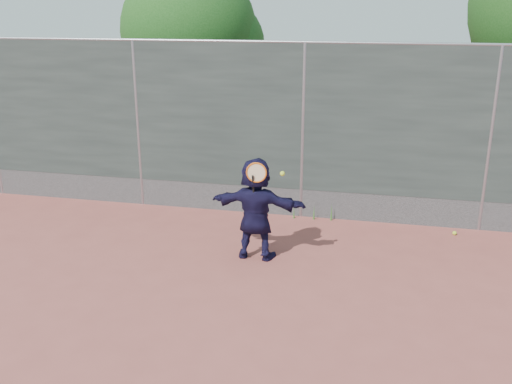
# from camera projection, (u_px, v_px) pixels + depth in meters

# --- Properties ---
(ground) EXTENTS (80.00, 80.00, 0.00)m
(ground) POSITION_uv_depth(u_px,v_px,m) (259.00, 315.00, 6.90)
(ground) COLOR #9E4C42
(ground) RESTS_ON ground
(player) EXTENTS (1.44, 0.53, 1.52)m
(player) POSITION_uv_depth(u_px,v_px,m) (256.00, 209.00, 8.26)
(player) COLOR #161334
(player) RESTS_ON ground
(ball_ground) EXTENTS (0.07, 0.07, 0.07)m
(ball_ground) POSITION_uv_depth(u_px,v_px,m) (455.00, 233.00, 9.29)
(ball_ground) COLOR #BFD72F
(ball_ground) RESTS_ON ground
(fence) EXTENTS (20.00, 0.06, 3.03)m
(fence) POSITION_uv_depth(u_px,v_px,m) (303.00, 128.00, 9.65)
(fence) COLOR #38423D
(fence) RESTS_ON ground
(swing_action) EXTENTS (0.56, 0.21, 0.51)m
(swing_action) POSITION_uv_depth(u_px,v_px,m) (259.00, 174.00, 7.86)
(swing_action) COLOR #D25C13
(swing_action) RESTS_ON ground
(tree_left) EXTENTS (3.15, 3.00, 4.53)m
(tree_left) POSITION_uv_depth(u_px,v_px,m) (196.00, 35.00, 12.64)
(tree_left) COLOR #382314
(tree_left) RESTS_ON ground
(weed_clump) EXTENTS (0.68, 0.07, 0.30)m
(weed_clump) POSITION_uv_depth(u_px,v_px,m) (317.00, 212.00, 9.93)
(weed_clump) COLOR #387226
(weed_clump) RESTS_ON ground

